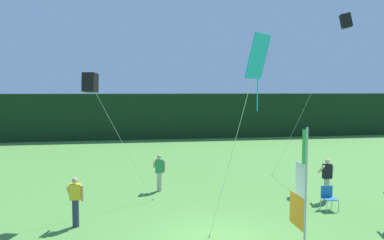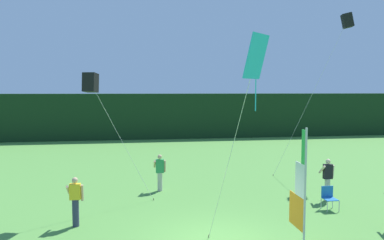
{
  "view_description": "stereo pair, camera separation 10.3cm",
  "coord_description": "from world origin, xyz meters",
  "px_view_note": "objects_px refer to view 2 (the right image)",
  "views": [
    {
      "loc": [
        -2.4,
        -10.6,
        4.6
      ],
      "look_at": [
        -0.34,
        2.68,
        3.53
      ],
      "focal_mm": 34.42,
      "sensor_mm": 36.0,
      "label": 1
    },
    {
      "loc": [
        -2.3,
        -10.61,
        4.6
      ],
      "look_at": [
        -0.34,
        2.68,
        3.53
      ],
      "focal_mm": 34.42,
      "sensor_mm": 36.0,
      "label": 2
    }
  ],
  "objects_px": {
    "person_mid_field": "(75,200)",
    "kite_cyan_diamond_2": "(254,66)",
    "folding_chair": "(329,196)",
    "kite_black_box_1": "(347,21)",
    "person_far_right": "(160,172)",
    "banner_flag": "(300,193)",
    "kite_black_box_0": "(91,83)",
    "person_near_banner": "(328,178)"
  },
  "relations": [
    {
      "from": "person_near_banner",
      "to": "kite_black_box_0",
      "type": "bearing_deg",
      "value": 179.23
    },
    {
      "from": "person_far_right",
      "to": "kite_black_box_0",
      "type": "distance_m",
      "value": 5.37
    },
    {
      "from": "kite_black_box_1",
      "to": "kite_cyan_diamond_2",
      "type": "bearing_deg",
      "value": -128.87
    },
    {
      "from": "person_far_right",
      "to": "person_mid_field",
      "type": "bearing_deg",
      "value": -127.59
    },
    {
      "from": "banner_flag",
      "to": "folding_chair",
      "type": "height_order",
      "value": "banner_flag"
    },
    {
      "from": "folding_chair",
      "to": "kite_black_box_1",
      "type": "distance_m",
      "value": 10.19
    },
    {
      "from": "banner_flag",
      "to": "kite_black_box_0",
      "type": "height_order",
      "value": "kite_black_box_0"
    },
    {
      "from": "person_near_banner",
      "to": "kite_black_box_1",
      "type": "distance_m",
      "value": 9.12
    },
    {
      "from": "person_far_right",
      "to": "folding_chair",
      "type": "bearing_deg",
      "value": -29.63
    },
    {
      "from": "folding_chair",
      "to": "person_mid_field",
      "type": "bearing_deg",
      "value": -177.45
    },
    {
      "from": "kite_black_box_1",
      "to": "person_mid_field",
      "type": "bearing_deg",
      "value": -156.08
    },
    {
      "from": "person_near_banner",
      "to": "person_far_right",
      "type": "bearing_deg",
      "value": 159.85
    },
    {
      "from": "banner_flag",
      "to": "kite_black_box_0",
      "type": "relative_size",
      "value": 0.68
    },
    {
      "from": "banner_flag",
      "to": "person_mid_field",
      "type": "relative_size",
      "value": 2.13
    },
    {
      "from": "person_mid_field",
      "to": "person_far_right",
      "type": "bearing_deg",
      "value": 52.41
    },
    {
      "from": "folding_chair",
      "to": "kite_black_box_0",
      "type": "height_order",
      "value": "kite_black_box_0"
    },
    {
      "from": "banner_flag",
      "to": "person_mid_field",
      "type": "bearing_deg",
      "value": 155.63
    },
    {
      "from": "person_mid_field",
      "to": "kite_cyan_diamond_2",
      "type": "xyz_separation_m",
      "value": [
        4.69,
        -4.69,
        4.24
      ]
    },
    {
      "from": "person_mid_field",
      "to": "person_far_right",
      "type": "distance_m",
      "value": 5.07
    },
    {
      "from": "banner_flag",
      "to": "person_near_banner",
      "type": "relative_size",
      "value": 2.04
    },
    {
      "from": "person_far_right",
      "to": "folding_chair",
      "type": "xyz_separation_m",
      "value": [
        6.33,
        -3.6,
        -0.39
      ]
    },
    {
      "from": "person_mid_field",
      "to": "kite_black_box_0",
      "type": "distance_m",
      "value": 4.32
    },
    {
      "from": "banner_flag",
      "to": "kite_black_box_1",
      "type": "distance_m",
      "value": 12.81
    },
    {
      "from": "person_near_banner",
      "to": "person_far_right",
      "type": "height_order",
      "value": "person_near_banner"
    },
    {
      "from": "person_near_banner",
      "to": "kite_black_box_0",
      "type": "xyz_separation_m",
      "value": [
        -9.55,
        0.13,
        3.94
      ]
    },
    {
      "from": "banner_flag",
      "to": "person_near_banner",
      "type": "height_order",
      "value": "banner_flag"
    },
    {
      "from": "person_near_banner",
      "to": "folding_chair",
      "type": "height_order",
      "value": "person_near_banner"
    },
    {
      "from": "person_mid_field",
      "to": "kite_black_box_1",
      "type": "bearing_deg",
      "value": 23.92
    },
    {
      "from": "banner_flag",
      "to": "kite_black_box_1",
      "type": "height_order",
      "value": "kite_black_box_1"
    },
    {
      "from": "person_far_right",
      "to": "kite_black_box_1",
      "type": "relative_size",
      "value": 0.19
    },
    {
      "from": "kite_cyan_diamond_2",
      "to": "folding_chair",
      "type": "bearing_deg",
      "value": 47.21
    },
    {
      "from": "kite_black_box_0",
      "to": "folding_chair",
      "type": "bearing_deg",
      "value": -7.64
    },
    {
      "from": "person_mid_field",
      "to": "kite_black_box_0",
      "type": "bearing_deg",
      "value": 76.55
    },
    {
      "from": "person_near_banner",
      "to": "kite_black_box_0",
      "type": "relative_size",
      "value": 0.33
    },
    {
      "from": "folding_chair",
      "to": "kite_black_box_1",
      "type": "height_order",
      "value": "kite_black_box_1"
    },
    {
      "from": "folding_chair",
      "to": "kite_cyan_diamond_2",
      "type": "distance_m",
      "value": 8.36
    },
    {
      "from": "person_near_banner",
      "to": "kite_black_box_0",
      "type": "height_order",
      "value": "kite_black_box_0"
    },
    {
      "from": "kite_black_box_0",
      "to": "person_mid_field",
      "type": "bearing_deg",
      "value": -103.45
    },
    {
      "from": "person_near_banner",
      "to": "kite_black_box_1",
      "type": "relative_size",
      "value": 0.2
    },
    {
      "from": "kite_black_box_1",
      "to": "kite_cyan_diamond_2",
      "type": "xyz_separation_m",
      "value": [
        -8.49,
        -10.54,
        -3.13
      ]
    },
    {
      "from": "person_mid_field",
      "to": "folding_chair",
      "type": "distance_m",
      "value": 9.44
    },
    {
      "from": "person_near_banner",
      "to": "kite_cyan_diamond_2",
      "type": "height_order",
      "value": "kite_cyan_diamond_2"
    }
  ]
}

